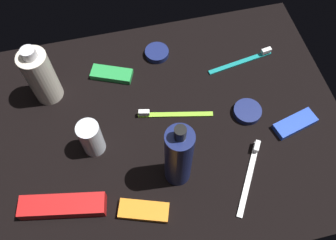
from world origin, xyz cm
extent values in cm
cube|color=black|center=(0.00, 0.00, -0.60)|extent=(84.00, 64.00, 1.20)
cylinder|color=#151E51|center=(-0.69, -12.06, 9.39)|extent=(5.57, 5.57, 18.77)
cylinder|color=black|center=(-0.69, -12.06, 20.17)|extent=(2.20, 2.20, 2.80)
cylinder|color=silver|center=(-26.54, 15.52, 7.31)|extent=(6.63, 6.63, 14.61)
cylinder|color=silver|center=(-26.54, 15.52, 15.71)|extent=(3.20, 3.20, 2.20)
cylinder|color=silver|center=(-17.56, -1.50, 4.81)|extent=(4.95, 4.95, 9.63)
cube|color=teal|center=(22.69, 13.91, 0.45)|extent=(17.96, 4.04, 0.90)
cube|color=white|center=(30.10, 15.10, 1.50)|extent=(2.74, 1.50, 1.20)
cube|color=white|center=(14.23, -16.72, 0.45)|extent=(10.50, 15.93, 0.90)
cube|color=white|center=(18.18, -10.35, 1.50)|extent=(2.30, 2.79, 1.20)
cube|color=#8CD133|center=(2.45, 2.49, 0.45)|extent=(17.85, 4.96, 0.90)
cube|color=white|center=(-4.89, 4.07, 1.50)|extent=(2.77, 1.62, 1.20)
cube|color=red|center=(-25.66, -14.03, 1.60)|extent=(18.11, 7.54, 3.20)
cube|color=green|center=(-10.69, 17.49, 0.75)|extent=(11.14, 7.72, 1.50)
cube|color=orange|center=(-9.54, -18.58, 0.75)|extent=(11.13, 7.12, 1.50)
cube|color=blue|center=(29.25, -6.59, 0.75)|extent=(11.06, 6.43, 1.50)
cylinder|color=navy|center=(19.36, -0.95, 0.80)|extent=(6.69, 6.69, 1.60)
cylinder|color=navy|center=(2.04, 21.55, 0.79)|extent=(6.28, 6.28, 1.57)
camera|label=1|loc=(-8.86, -37.78, 74.37)|focal=37.81mm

